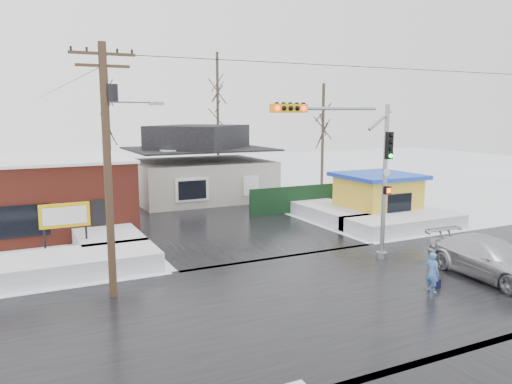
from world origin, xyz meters
name	(u,v)px	position (x,y,z in m)	size (l,w,h in m)	color
ground	(351,293)	(0.00, 0.00, 0.00)	(120.00, 120.00, 0.00)	white
road_ns	(351,292)	(0.00, 0.00, 0.01)	(10.00, 120.00, 0.02)	black
road_ew	(351,292)	(0.00, 0.00, 0.01)	(120.00, 10.00, 0.02)	black
snowbank_nw	(73,264)	(-9.00, 7.00, 0.40)	(7.00, 3.00, 0.80)	white
snowbank_ne	(404,223)	(9.00, 7.00, 0.40)	(7.00, 3.00, 0.80)	white
snowbank_nside_w	(102,233)	(-7.00, 12.00, 0.40)	(3.00, 8.00, 0.80)	white
snowbank_nside_e	(326,210)	(7.00, 12.00, 0.40)	(3.00, 8.00, 0.80)	white
traffic_signal	(358,162)	(2.43, 2.97, 4.54)	(6.05, 0.68, 7.00)	gray
utility_pole	(109,157)	(-7.93, 3.50, 5.11)	(3.15, 0.44, 9.00)	#382619
brick_building	(14,196)	(-11.00, 15.99, 2.08)	(12.20, 8.20, 4.12)	maroon
marquee_sign	(65,217)	(-9.00, 9.49, 1.92)	(2.20, 0.21, 2.55)	black
house	(199,165)	(2.00, 22.00, 2.62)	(10.40, 8.40, 5.76)	#B8B1A6
kiosk	(377,196)	(9.50, 9.99, 1.46)	(4.60, 4.60, 2.88)	yellow
fence	(303,199)	(6.50, 14.00, 0.90)	(8.00, 0.12, 1.80)	black
tree_far_left	(107,96)	(-4.00, 26.00, 7.95)	(3.00, 3.00, 10.00)	#332821
tree_far_mid	(217,80)	(6.00, 28.00, 9.54)	(3.00, 3.00, 12.00)	#332821
tree_far_right	(323,106)	(12.00, 20.00, 7.16)	(3.00, 3.00, 9.00)	#332821
pedestrian	(432,273)	(2.73, -1.30, 0.76)	(0.55, 0.36, 1.52)	#477BC7
car	(490,259)	(6.06, -1.10, 0.79)	(2.22, 5.46, 1.58)	silver
shopping_bag	(438,284)	(3.23, -1.11, 0.17)	(0.28, 0.12, 0.35)	black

